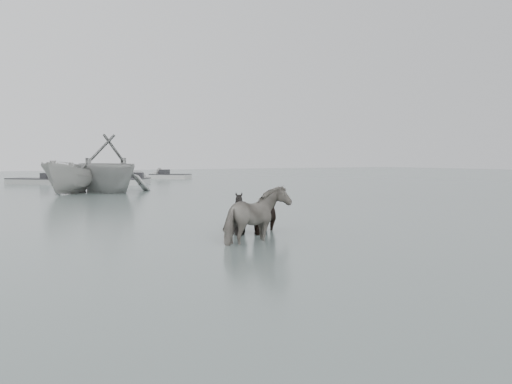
% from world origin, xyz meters
% --- Properties ---
extents(ground, '(140.00, 140.00, 0.00)m').
position_xyz_m(ground, '(0.00, 0.00, 0.00)').
color(ground, '#52615C').
rests_on(ground, ground).
extents(pony_pinto, '(1.82, 1.29, 1.41)m').
position_xyz_m(pony_pinto, '(-0.08, -0.56, 0.70)').
color(pony_pinto, black).
rests_on(pony_pinto, ground).
extents(pony_dark, '(1.58, 1.70, 1.41)m').
position_xyz_m(pony_dark, '(1.30, 0.89, 0.70)').
color(pony_dark, black).
rests_on(pony_dark, ground).
extents(pony_black, '(1.47, 1.39, 1.32)m').
position_xyz_m(pony_black, '(0.56, 1.25, 0.66)').
color(pony_black, black).
rests_on(pony_black, ground).
extents(rowboat_trail, '(5.61, 6.32, 3.07)m').
position_xyz_m(rowboat_trail, '(3.40, 19.37, 1.53)').
color(rowboat_trail, '#9C9E9C').
rests_on(rowboat_trail, ground).
extents(boat_small, '(4.30, 4.52, 1.75)m').
position_xyz_m(boat_small, '(1.54, 19.01, 0.88)').
color(boat_small, '#A2A29E').
rests_on(boat_small, ground).
extents(skiff_port, '(4.00, 4.65, 0.75)m').
position_xyz_m(skiff_port, '(8.01, 27.89, 0.38)').
color(skiff_port, '#A8ABA8').
rests_on(skiff_port, ground).
extents(skiff_mid, '(5.02, 5.49, 0.75)m').
position_xyz_m(skiff_mid, '(2.84, 31.25, 0.38)').
color(skiff_mid, gray).
rests_on(skiff_mid, ground).
extents(skiff_star, '(4.13, 4.24, 0.75)m').
position_xyz_m(skiff_star, '(14.37, 36.03, 0.38)').
color(skiff_star, '#ACACA8').
rests_on(skiff_star, ground).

